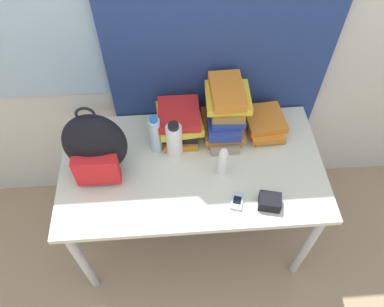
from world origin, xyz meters
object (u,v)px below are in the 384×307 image
object	(u,v)px
camera_pouch	(270,202)
sunscreen_bottle	(223,163)
book_stack_center	(225,112)
cell_phone	(237,201)
backpack	(95,147)
book_stack_right	(264,122)
water_bottle	(155,135)
book_stack_left	(179,122)
sunglasses_case	(225,149)
sports_bottle	(174,140)

from	to	relation	value
camera_pouch	sunscreen_bottle	bearing A→B (deg)	134.98
book_stack_center	cell_phone	bearing A→B (deg)	-88.29
backpack	book_stack_center	world-z (taller)	backpack
book_stack_right	water_bottle	bearing A→B (deg)	-170.02
book_stack_left	camera_pouch	world-z (taller)	book_stack_left
water_bottle	sunglasses_case	world-z (taller)	water_bottle
water_bottle	sports_bottle	distance (m)	0.10
sunscreen_bottle	sports_bottle	bearing A→B (deg)	148.72
book_stack_left	water_bottle	distance (m)	0.16
book_stack_right	sunglasses_case	world-z (taller)	book_stack_right
sports_bottle	camera_pouch	size ratio (longest dim) A/B	1.92
cell_phone	camera_pouch	bearing A→B (deg)	-10.63
book_stack_center	sunscreen_bottle	bearing A→B (deg)	-98.30
book_stack_right	sunscreen_bottle	xyz separation A→B (m)	(-0.26, -0.28, 0.04)
book_stack_left	book_stack_center	size ratio (longest dim) A/B	0.84
backpack	sunscreen_bottle	world-z (taller)	backpack
sports_bottle	camera_pouch	bearing A→B (deg)	-38.35
book_stack_right	camera_pouch	world-z (taller)	book_stack_right
book_stack_right	sunglasses_case	xyz separation A→B (m)	(-0.23, -0.15, -0.03)
book_stack_center	sunscreen_bottle	xyz separation A→B (m)	(-0.04, -0.27, -0.07)
book_stack_center	water_bottle	bearing A→B (deg)	-165.10
book_stack_left	book_stack_center	world-z (taller)	book_stack_center
book_stack_right	cell_phone	world-z (taller)	book_stack_right
backpack	book_stack_right	distance (m)	0.90
backpack	book_stack_center	xyz separation A→B (m)	(0.64, 0.21, -0.03)
book_stack_right	cell_phone	xyz separation A→B (m)	(-0.21, -0.45, -0.04)
backpack	sunglasses_case	size ratio (longest dim) A/B	2.88
water_bottle	sunscreen_bottle	size ratio (longest dim) A/B	1.32
book_stack_right	sunscreen_bottle	bearing A→B (deg)	-133.54
book_stack_left	sunglasses_case	size ratio (longest dim) A/B	1.76
book_stack_right	sports_bottle	world-z (taller)	sports_bottle
backpack	book_stack_center	bearing A→B (deg)	17.86
sports_bottle	water_bottle	bearing A→B (deg)	159.37
book_stack_left	sunscreen_bottle	bearing A→B (deg)	-53.74
book_stack_right	sunglasses_case	bearing A→B (deg)	-147.69
water_bottle	sunglasses_case	size ratio (longest dim) A/B	1.59
book_stack_left	sports_bottle	bearing A→B (deg)	-104.29
sunglasses_case	book_stack_center	bearing A→B (deg)	86.87
camera_pouch	sports_bottle	bearing A→B (deg)	141.65
backpack	book_stack_center	size ratio (longest dim) A/B	1.37
book_stack_center	water_bottle	size ratio (longest dim) A/B	1.32
water_bottle	cell_phone	distance (m)	0.52
book_stack_right	water_bottle	size ratio (longest dim) A/B	1.16
backpack	water_bottle	distance (m)	0.31
sunscreen_bottle	water_bottle	bearing A→B (deg)	151.60
water_bottle	camera_pouch	size ratio (longest dim) A/B	2.05
water_bottle	book_stack_left	bearing A→B (deg)	36.58
backpack	cell_phone	xyz separation A→B (m)	(0.65, -0.24, -0.17)
sunglasses_case	sunscreen_bottle	bearing A→B (deg)	-103.68
cell_phone	camera_pouch	xyz separation A→B (m)	(0.15, -0.03, 0.02)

